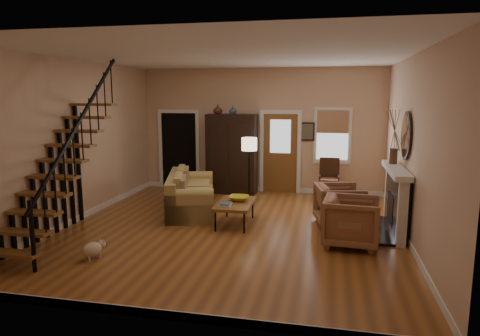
% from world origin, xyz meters
% --- Properties ---
extents(room, '(7.00, 7.33, 3.30)m').
position_xyz_m(room, '(-0.41, 1.76, 1.51)').
color(room, '#985726').
rests_on(room, ground).
extents(staircase, '(0.94, 2.80, 3.20)m').
position_xyz_m(staircase, '(-2.78, -1.30, 1.60)').
color(staircase, brown).
rests_on(staircase, ground).
extents(fireplace, '(0.33, 1.95, 2.30)m').
position_xyz_m(fireplace, '(3.13, 0.50, 0.74)').
color(fireplace, black).
rests_on(fireplace, ground).
extents(armoire, '(1.30, 0.60, 2.10)m').
position_xyz_m(armoire, '(-0.70, 3.15, 1.05)').
color(armoire, black).
rests_on(armoire, ground).
extents(vase_a, '(0.24, 0.24, 0.25)m').
position_xyz_m(vase_a, '(-1.05, 3.05, 2.22)').
color(vase_a, '#4C2619').
rests_on(vase_a, armoire).
extents(vase_b, '(0.20, 0.20, 0.21)m').
position_xyz_m(vase_b, '(-0.65, 3.05, 2.21)').
color(vase_b, '#334C60').
rests_on(vase_b, armoire).
extents(sofa, '(1.57, 2.44, 0.84)m').
position_xyz_m(sofa, '(-1.16, 1.08, 0.42)').
color(sofa, tan).
rests_on(sofa, ground).
extents(coffee_table, '(0.73, 1.22, 0.46)m').
position_xyz_m(coffee_table, '(0.01, 0.32, 0.23)').
color(coffee_table, brown).
rests_on(coffee_table, ground).
extents(bowl, '(0.41, 0.41, 0.10)m').
position_xyz_m(bowl, '(0.06, 0.47, 0.51)').
color(bowl, gold).
rests_on(bowl, coffee_table).
extents(books, '(0.22, 0.30, 0.06)m').
position_xyz_m(books, '(-0.11, 0.02, 0.49)').
color(books, beige).
rests_on(books, coffee_table).
extents(armchair_left, '(1.01, 0.99, 0.86)m').
position_xyz_m(armchair_left, '(2.25, -0.46, 0.43)').
color(armchair_left, brown).
rests_on(armchair_left, ground).
extents(armchair_right, '(1.07, 1.05, 0.83)m').
position_xyz_m(armchair_right, '(2.07, 0.73, 0.41)').
color(armchair_right, brown).
rests_on(armchair_right, ground).
extents(floor_lamp, '(0.43, 0.43, 1.60)m').
position_xyz_m(floor_lamp, '(-0.03, 2.05, 0.80)').
color(floor_lamp, black).
rests_on(floor_lamp, ground).
extents(side_chair, '(0.54, 0.54, 1.02)m').
position_xyz_m(side_chair, '(1.85, 2.95, 0.51)').
color(side_chair, '#3D2213').
rests_on(side_chair, ground).
extents(dog, '(0.36, 0.45, 0.28)m').
position_xyz_m(dog, '(-1.80, -1.98, 0.14)').
color(dog, beige).
rests_on(dog, ground).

